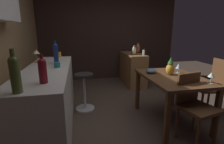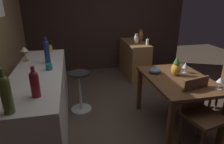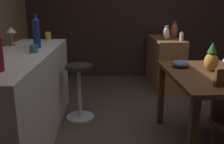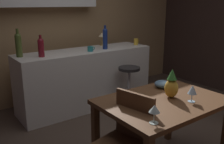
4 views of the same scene
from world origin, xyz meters
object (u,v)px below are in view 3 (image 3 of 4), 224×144
Objects in this scene: counter_lamp at (11,32)px; vase_copper at (174,30)px; sideboard_cabinet at (164,62)px; wine_bottle_cobalt at (36,31)px; cup_teal at (34,49)px; cup_mustard at (48,36)px; fruit_bowl at (181,64)px; vase_ceramic_ivory at (166,33)px; dining_table at (213,84)px; pillar_candle_tall at (182,37)px; bar_stool at (80,91)px; pineapple_centerpiece at (211,59)px.

vase_copper is (1.35, -2.23, -0.11)m from counter_lamp.
wine_bottle_cobalt is at bearing 129.87° from sideboard_cabinet.
cup_teal is 0.56× the size of counter_lamp.
wine_bottle_cobalt is 0.32m from cup_teal.
sideboard_cabinet is 10.37× the size of cup_mustard.
vase_ceramic_ivory is (1.51, -0.22, 0.15)m from fruit_bowl.
dining_table is at bearing 178.83° from sideboard_cabinet.
cup_mustard is 0.40× the size of vase_copper.
pillar_candle_tall is (1.10, -1.91, -0.19)m from wine_bottle_cobalt.
vase_ceramic_ivory is at bearing -47.82° from cup_teal.
cup_teal is at bearing 138.49° from bar_stool.
counter_lamp reaches higher than bar_stool.
cup_teal reaches higher than dining_table.
vase_copper reaches higher than cup_mustard.
dining_table is 0.24m from pineapple_centerpiece.
sideboard_cabinet is 2.04m from cup_mustard.
wine_bottle_cobalt is at bearing 78.87° from fruit_bowl.
bar_stool is 1.85× the size of wine_bottle_cobalt.
dining_table is at bearing -107.23° from wine_bottle_cobalt.
pineapple_centerpiece reaches higher than dining_table.
vase_copper is (2.04, -0.19, 0.31)m from dining_table.
counter_lamp is 0.94× the size of vase_ceramic_ivory.
cup_mustard is 0.51× the size of counter_lamp.
counter_lamp reaches higher than dining_table.
wine_bottle_cobalt is at bearing 128.24° from vase_copper.
dining_table is 2.07m from vase_copper.
vase_ceramic_ivory is at bearing 60.58° from pillar_candle_tall.
vase_copper is (0.29, -0.20, 0.02)m from vase_ceramic_ivory.
wine_bottle_cobalt is 2.44× the size of pillar_candle_tall.
cup_teal is 0.44× the size of vase_copper.
cup_mustard reaches higher than cup_teal.
vase_ceramic_ivory is at bearing -54.46° from wine_bottle_cobalt.
vase_ceramic_ivory is 0.35m from vase_copper.
sideboard_cabinet is 2.52m from cup_teal.
cup_teal reaches higher than sideboard_cabinet.
sideboard_cabinet is 4.94× the size of vase_ceramic_ivory.
bar_stool is 0.84m from wine_bottle_cobalt.
sideboard_cabinet is at bearing -9.03° from fruit_bowl.
dining_table is at bearing -98.24° from cup_teal.
counter_lamp is (0.59, 2.04, 0.20)m from pineapple_centerpiece.
vase_ceramic_ivory reaches higher than pillar_candle_tall.
bar_stool is 5.73× the size of cup_teal.
vase_ceramic_ivory is (0.57, -1.72, -0.03)m from cup_mustard.
bar_stool is 0.82m from cup_teal.
fruit_bowl is at bearing -112.12° from bar_stool.
bar_stool is 2.10m from vase_copper.
pillar_candle_tall is (-0.37, -0.15, 0.47)m from sideboard_cabinet.
vase_copper is at bearing -66.01° from cup_mustard.
sideboard_cabinet is at bearing 102.70° from vase_copper.
cup_mustard is 0.71× the size of pillar_candle_tall.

